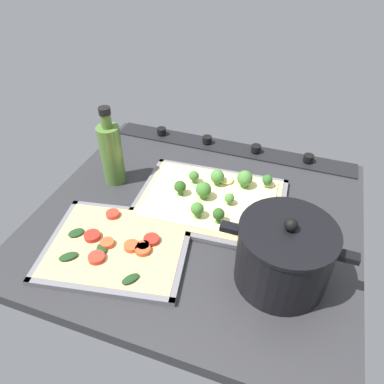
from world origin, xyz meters
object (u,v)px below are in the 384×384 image
at_px(baking_tray_front, 210,203).
at_px(veggie_pizza_back, 117,245).
at_px(cooking_pot, 284,255).
at_px(oil_bottle, 111,153).
at_px(baking_tray_back, 118,248).
at_px(broccoli_pizza, 213,197).

distance_m(baking_tray_front, veggie_pizza_back, 0.25).
xyz_separation_m(cooking_pot, oil_bottle, (0.46, -0.17, 0.02)).
bearing_deg(baking_tray_back, oil_bottle, -60.42).
relative_size(veggie_pizza_back, oil_bottle, 1.48).
height_order(baking_tray_front, baking_tray_back, same).
height_order(baking_tray_back, cooking_pot, cooking_pot).
bearing_deg(veggie_pizza_back, broccoli_pizza, -125.33).
bearing_deg(baking_tray_front, oil_bottle, -1.80).
xyz_separation_m(baking_tray_back, veggie_pizza_back, (0.00, 0.00, 0.01)).
relative_size(baking_tray_front, cooking_pot, 1.48).
distance_m(baking_tray_back, veggie_pizza_back, 0.01).
xyz_separation_m(baking_tray_front, veggie_pizza_back, (0.14, 0.21, 0.01)).
bearing_deg(baking_tray_front, cooking_pot, 139.20).
height_order(baking_tray_front, oil_bottle, oil_bottle).
height_order(veggie_pizza_back, oil_bottle, oil_bottle).
bearing_deg(oil_bottle, broccoli_pizza, 179.10).
bearing_deg(broccoli_pizza, cooking_pot, 137.59).
relative_size(baking_tray_back, cooking_pot, 1.35).
height_order(baking_tray_back, oil_bottle, oil_bottle).
relative_size(veggie_pizza_back, cooking_pot, 1.24).
height_order(broccoli_pizza, baking_tray_back, broccoli_pizza).
bearing_deg(baking_tray_back, baking_tray_front, -124.74).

